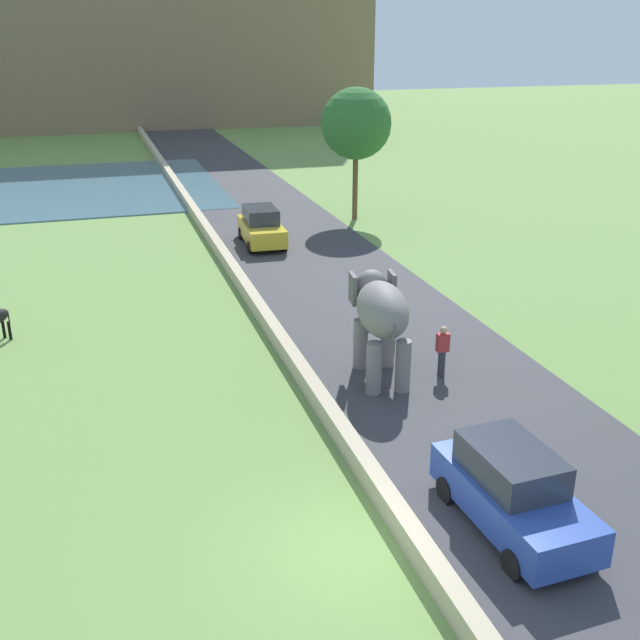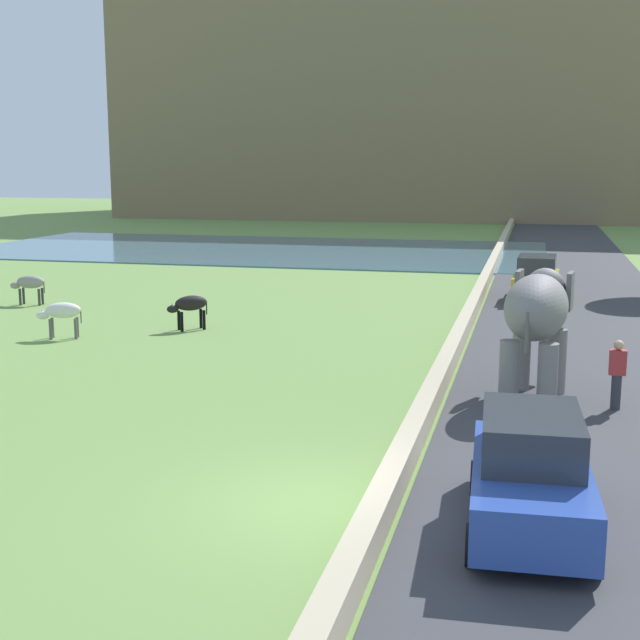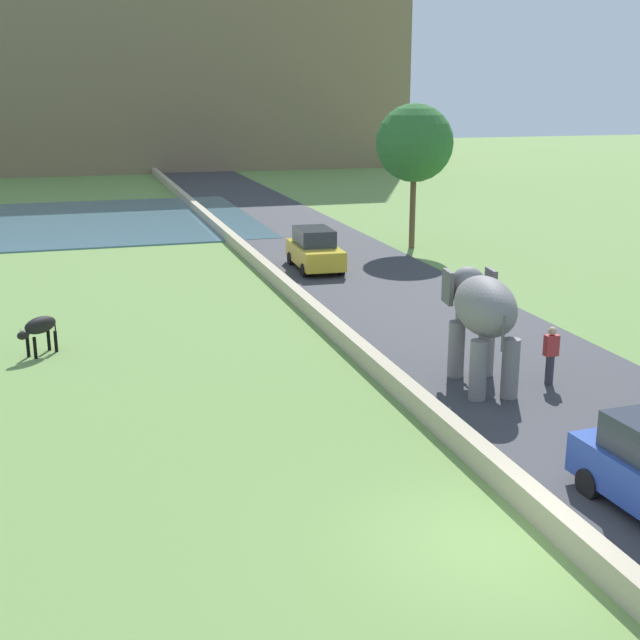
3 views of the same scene
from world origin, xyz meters
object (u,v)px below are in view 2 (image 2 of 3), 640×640
at_px(car_blue, 530,474).
at_px(cow_black, 190,305).
at_px(car_yellow, 536,279).
at_px(elephant, 537,314).
at_px(cow_white, 61,312).
at_px(cow_grey, 29,284).
at_px(person_beside_elephant, 617,374).

relative_size(car_blue, cow_black, 3.24).
distance_m(car_yellow, car_blue, 22.82).
relative_size(elephant, car_yellow, 0.87).
bearing_deg(cow_white, cow_grey, 129.78).
xyz_separation_m(elephant, car_yellow, (-0.03, 15.27, -1.14)).
xyz_separation_m(car_blue, cow_black, (-11.09, 13.68, -0.06)).
distance_m(elephant, person_beside_elephant, 2.19).
bearing_deg(elephant, cow_grey, 153.74).
relative_size(cow_black, cow_grey, 0.89).
height_order(car_blue, cow_white, car_blue).
distance_m(cow_black, cow_white, 4.07).
distance_m(car_yellow, cow_black, 14.38).
relative_size(elephant, car_blue, 0.87).
bearing_deg(cow_black, person_beside_elephant, -27.44).
height_order(person_beside_elephant, cow_black, person_beside_elephant).
distance_m(elephant, car_yellow, 15.31).
height_order(car_yellow, cow_grey, car_yellow).
bearing_deg(car_blue, cow_black, 129.03).
xyz_separation_m(car_yellow, cow_white, (-14.47, -11.43, -0.06)).
relative_size(person_beside_elephant, cow_white, 1.15).
height_order(car_blue, cow_grey, car_blue).
distance_m(cow_black, cow_grey, 8.71).
height_order(elephant, car_blue, elephant).
relative_size(person_beside_elephant, car_blue, 0.40).
height_order(person_beside_elephant, cow_grey, person_beside_elephant).
height_order(car_blue, cow_black, car_blue).
xyz_separation_m(car_yellow, cow_black, (-11.10, -9.14, -0.06)).
distance_m(person_beside_elephant, cow_grey, 23.22).
relative_size(person_beside_elephant, car_yellow, 0.40).
xyz_separation_m(elephant, person_beside_elephant, (1.77, -0.57, -1.16)).
bearing_deg(car_yellow, elephant, -89.90).
bearing_deg(elephant, person_beside_elephant, -17.75).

